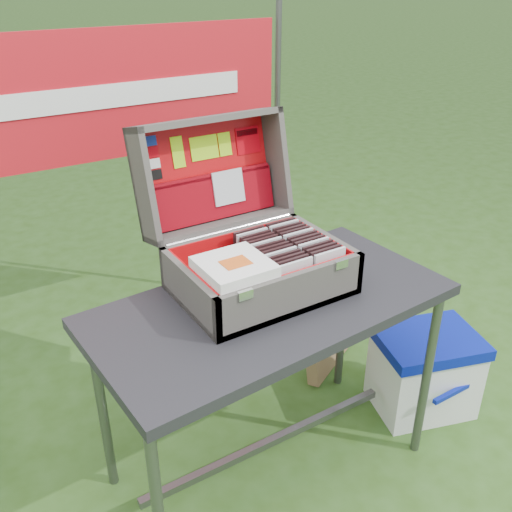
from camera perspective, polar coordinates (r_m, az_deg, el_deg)
ground at (r=2.40m, az=-0.71°, el=-21.61°), size 80.00×80.00×0.00m
table at (r=2.19m, az=1.42°, el=-13.17°), size 1.28×0.70×0.78m
table_top at (r=1.97m, az=1.54°, el=-4.98°), size 1.28×0.70×0.04m
table_leg_fl at (r=1.87m, az=-9.79°, el=-23.71°), size 0.04×0.04×0.74m
table_leg_fr at (r=2.36m, az=16.66°, el=-11.66°), size 0.04×0.04×0.74m
table_leg_bl at (r=2.21m, az=-15.11°, el=-14.57°), size 0.04×0.04×0.74m
table_leg_br at (r=2.64m, az=8.69°, el=-6.13°), size 0.04×0.04×0.74m
table_brace at (r=2.37m, az=1.34°, el=-18.12°), size 1.09×0.03×0.03m
suitcase at (r=1.94m, az=-0.47°, el=4.19°), size 0.58×0.57×0.54m
suitcase_base_bottom at (r=2.01m, az=0.45°, el=-3.12°), size 0.58×0.41×0.02m
suitcase_base_wall_front at (r=1.84m, az=3.71°, el=-3.95°), size 0.58×0.02×0.15m
suitcase_base_wall_back at (r=2.13m, az=-2.34°, el=0.66°), size 0.58×0.02×0.15m
suitcase_base_wall_left at (r=1.87m, az=-6.74°, el=-3.64°), size 0.02×0.41×0.15m
suitcase_base_wall_right at (r=2.13m, az=6.77°, el=0.44°), size 0.02×0.41×0.15m
suitcase_liner_floor at (r=2.01m, az=0.46°, el=-2.77°), size 0.53×0.37×0.01m
suitcase_latch_left at (r=1.71m, az=-1.07°, el=-3.91°), size 0.05×0.01×0.03m
suitcase_latch_right at (r=1.90m, az=8.52°, el=-0.80°), size 0.05×0.01×0.03m
suitcase_hinge at (r=2.10m, az=-2.54°, el=2.65°), size 0.52×0.02×0.02m
suitcase_lid_back at (r=2.19m, az=-5.07°, el=8.34°), size 0.58×0.12×0.41m
suitcase_lid_rim_far at (r=2.12m, az=-5.05°, el=13.42°), size 0.58×0.16×0.06m
suitcase_lid_rim_near at (r=2.17m, az=-3.55°, el=3.22°), size 0.58×0.16×0.06m
suitcase_lid_rim_left at (r=2.03m, az=-11.22°, el=6.78°), size 0.02×0.24×0.44m
suitcase_lid_rim_right at (r=2.27m, az=1.96°, el=9.49°), size 0.02×0.24×0.44m
suitcase_lid_liner at (r=2.18m, az=-4.90°, el=8.33°), size 0.53×0.09×0.35m
suitcase_liner_wall_front at (r=1.85m, az=3.47°, el=-3.45°), size 0.53×0.01×0.13m
suitcase_liner_wall_back at (r=2.11m, az=-2.16°, el=0.79°), size 0.53×0.01×0.13m
suitcase_liner_wall_left at (r=1.87m, az=-6.36°, el=-3.22°), size 0.01×0.37×0.13m
suitcase_liner_wall_right at (r=2.11m, az=6.48°, el=0.62°), size 0.01×0.37×0.13m
suitcase_lid_pocket at (r=2.18m, az=-4.31°, el=5.83°), size 0.51×0.07×0.17m
suitcase_pocket_edge at (r=2.16m, az=-4.55°, el=7.94°), size 0.50×0.02×0.02m
suitcase_pocket_cd at (r=2.19m, az=-2.78°, el=6.90°), size 0.13×0.04×0.13m
lid_sticker_cc_a at (r=2.08m, az=-10.67°, el=11.21°), size 0.06×0.01×0.03m
lid_sticker_cc_b at (r=2.08m, az=-10.48°, el=10.13°), size 0.06×0.01×0.03m
lid_sticker_cc_c at (r=2.09m, az=-10.29°, el=9.05°), size 0.06×0.01×0.03m
lid_sticker_cc_d at (r=2.09m, az=-10.11°, el=7.98°), size 0.06×0.01×0.03m
lid_card_neon_tall at (r=2.12m, az=-7.82°, el=10.24°), size 0.05×0.03×0.11m
lid_card_neon_main at (r=2.17m, az=-5.19°, el=10.73°), size 0.11×0.02×0.09m
lid_card_neon_small at (r=2.21m, az=-3.14°, el=11.10°), size 0.05×0.02×0.09m
lid_sticker_band at (r=2.26m, az=-0.82°, el=11.51°), size 0.10×0.03×0.10m
lid_sticker_band_bar at (r=2.25m, az=-0.91°, el=12.26°), size 0.09×0.01×0.02m
cd_left_0 at (r=1.87m, az=3.99°, el=-2.51°), size 0.13×0.01×0.15m
cd_left_1 at (r=1.89m, az=3.59°, el=-2.22°), size 0.13×0.01×0.15m
cd_left_2 at (r=1.90m, az=3.20°, el=-1.94°), size 0.13×0.01×0.15m
cd_left_3 at (r=1.92m, az=2.81°, el=-1.66°), size 0.13×0.01×0.15m
cd_left_4 at (r=1.94m, az=2.43°, el=-1.39°), size 0.13×0.01×0.15m
cd_left_5 at (r=1.95m, az=2.06°, el=-1.12°), size 0.13×0.01×0.15m
cd_left_6 at (r=1.97m, az=1.70°, el=-0.85°), size 0.13×0.01×0.15m
cd_left_7 at (r=1.99m, az=1.33°, el=-0.59°), size 0.13×0.01×0.15m
cd_left_8 at (r=2.00m, az=0.98°, el=-0.33°), size 0.13×0.01×0.15m
cd_left_9 at (r=2.02m, az=0.63°, el=-0.08°), size 0.13×0.01×0.15m
cd_left_10 at (r=2.04m, az=0.29°, el=0.17°), size 0.13×0.01×0.15m
cd_left_11 at (r=2.05m, az=-0.05°, el=0.41°), size 0.13×0.01×0.15m
cd_left_12 at (r=2.07m, az=-0.38°, el=0.65°), size 0.13×0.01×0.15m
cd_left_13 at (r=2.09m, az=-0.70°, el=0.89°), size 0.13×0.01×0.15m
cd_right_0 at (r=1.95m, az=7.31°, el=-1.42°), size 0.13×0.01×0.15m
cd_right_1 at (r=1.96m, az=6.90°, el=-1.15°), size 0.13×0.01×0.15m
cd_right_2 at (r=1.98m, az=6.50°, el=-0.89°), size 0.13×0.01×0.15m
cd_right_3 at (r=1.99m, az=6.10°, el=-0.63°), size 0.13×0.01×0.15m
cd_right_4 at (r=2.01m, az=5.71°, el=-0.37°), size 0.13×0.01×0.15m
cd_right_5 at (r=2.03m, az=5.32°, el=-0.12°), size 0.13×0.01×0.15m
cd_right_6 at (r=2.04m, az=4.94°, el=0.13°), size 0.13×0.01×0.15m
cd_right_7 at (r=2.06m, az=4.57°, el=0.37°), size 0.13×0.01×0.15m
cd_right_8 at (r=2.07m, az=4.20°, el=0.61°), size 0.13×0.01×0.15m
cd_right_9 at (r=2.09m, az=3.84°, el=0.85°), size 0.13×0.01×0.15m
cd_right_10 at (r=2.11m, az=3.48°, el=1.08°), size 0.13×0.01×0.15m
cd_right_11 at (r=2.12m, az=3.13°, el=1.31°), size 0.13×0.01×0.15m
cd_right_12 at (r=2.14m, az=2.79°, el=1.54°), size 0.13×0.01×0.15m
cd_right_13 at (r=2.16m, az=2.45°, el=1.76°), size 0.13×0.01×0.15m
songbook_0 at (r=1.82m, az=-2.19°, el=-1.47°), size 0.22×0.22×0.00m
songbook_1 at (r=1.81m, az=-2.20°, el=-1.33°), size 0.22×0.22×0.00m
songbook_2 at (r=1.81m, az=-2.20°, el=-1.20°), size 0.22×0.22×0.00m
songbook_3 at (r=1.81m, az=-2.20°, el=-1.06°), size 0.22×0.22×0.00m
songbook_4 at (r=1.81m, az=-2.21°, el=-0.92°), size 0.22×0.22×0.00m
songbook_5 at (r=1.81m, az=-2.21°, el=-0.78°), size 0.22×0.22×0.00m
songbook_6 at (r=1.80m, az=-2.21°, el=-0.64°), size 0.22×0.22×0.00m
songbook_graphic at (r=1.79m, az=-2.05°, el=-0.65°), size 0.09×0.07×0.00m
cooler at (r=2.69m, az=16.45°, el=-11.02°), size 0.51×0.44×0.38m
cooler_body at (r=2.71m, az=16.38°, el=-11.45°), size 0.48×0.42×0.33m
cooler_lid at (r=2.59m, az=16.93°, el=-8.16°), size 0.51×0.44×0.05m
cooler_handle at (r=2.60m, az=19.34°, el=-12.63°), size 0.26×0.02×0.02m
cardboard_box at (r=2.84m, az=7.05°, el=-7.59°), size 0.38×0.27×0.39m
banner_post_right at (r=3.11m, az=2.05°, el=9.37°), size 0.03×0.03×1.70m
banner at (r=2.62m, az=-13.86°, el=15.38°), size 1.60×0.02×0.55m
banner_text at (r=2.61m, az=-13.77°, el=15.34°), size 1.20×0.00×0.10m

